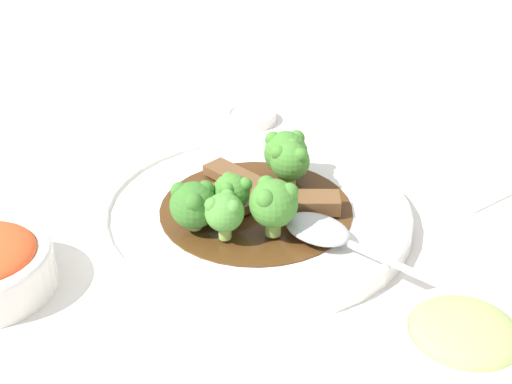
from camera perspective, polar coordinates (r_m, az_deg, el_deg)
name	(u,v)px	position (r m, az deg, el deg)	size (l,w,h in m)	color
ground_plane	(256,221)	(0.70, 0.00, -2.37)	(4.00, 4.00, 0.00)	silver
main_plate	(256,213)	(0.70, 0.00, -1.68)	(0.30, 0.30, 0.02)	white
beef_strip_0	(237,178)	(0.73, -1.54, 1.13)	(0.08, 0.03, 0.01)	brown
beef_strip_1	(210,200)	(0.69, -3.72, -0.65)	(0.06, 0.05, 0.01)	brown
beef_strip_2	(307,203)	(0.68, 4.12, -0.86)	(0.06, 0.06, 0.01)	brown
beef_strip_3	(237,203)	(0.69, -1.52, -0.87)	(0.04, 0.05, 0.01)	brown
broccoli_floret_0	(290,161)	(0.71, 2.76, 2.52)	(0.04, 0.04, 0.05)	#8EB756
broccoli_floret_1	(274,203)	(0.63, 1.42, -0.85)	(0.04, 0.04, 0.05)	#7FA84C
broccoli_floret_2	(193,204)	(0.65, -5.03, -0.96)	(0.04, 0.04, 0.05)	#7FA84C
broccoli_floret_3	(224,212)	(0.63, -2.54, -1.59)	(0.04, 0.04, 0.05)	#8EB756
broccoli_floret_4	(234,193)	(0.66, -1.80, -0.07)	(0.03, 0.03, 0.05)	#7FA84C
broccoli_floret_5	(286,152)	(0.73, 2.40, 3.24)	(0.05, 0.05, 0.05)	#8EB756
serving_spoon	(333,234)	(0.64, 6.20, -3.35)	(0.21, 0.05, 0.01)	#B7B7BC
side_bowl_appetizer	(462,345)	(0.55, 16.19, -11.66)	(0.10, 0.10, 0.05)	white
sauce_dish	(251,116)	(0.90, -0.40, 6.07)	(0.06, 0.06, 0.01)	white
paper_napkin	(462,183)	(0.79, 16.15, 0.73)	(0.10, 0.09, 0.01)	silver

